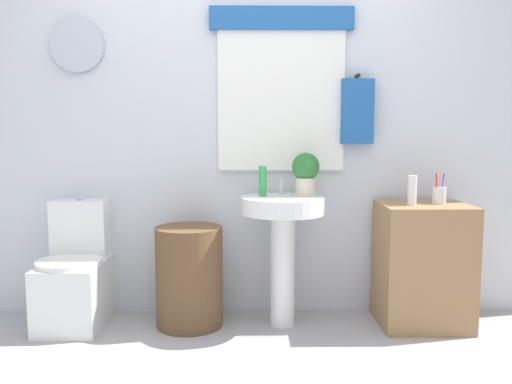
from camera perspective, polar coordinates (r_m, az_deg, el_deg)
name	(u,v)px	position (r m, az deg, el deg)	size (l,w,h in m)	color
back_wall	(244,110)	(3.39, -1.35, 8.85)	(4.40, 0.18, 2.60)	silver
toilet	(75,277)	(3.41, -19.02, -8.76)	(0.38, 0.51, 0.76)	white
laundry_hamper	(189,276)	(3.23, -7.25, -9.08)	(0.40, 0.40, 0.60)	brown
pedestal_sink	(283,230)	(3.15, 2.92, -4.18)	(0.50, 0.50, 0.78)	white
faucet	(282,187)	(3.23, 2.82, 0.60)	(0.03, 0.03, 0.10)	silver
wooden_cabinet	(423,265)	(3.35, 17.65, -7.54)	(0.52, 0.44, 0.74)	#9E754C
soap_bottle	(263,181)	(3.15, 0.72, 1.20)	(0.05, 0.05, 0.18)	green
potted_plant	(306,172)	(3.17, 5.42, 2.19)	(0.17, 0.17, 0.26)	beige
lotion_bottle	(412,190)	(3.21, 16.61, 0.19)	(0.05, 0.05, 0.18)	white
toothbrush_cup	(439,195)	(3.33, 19.28, -0.31)	(0.08, 0.08, 0.19)	silver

